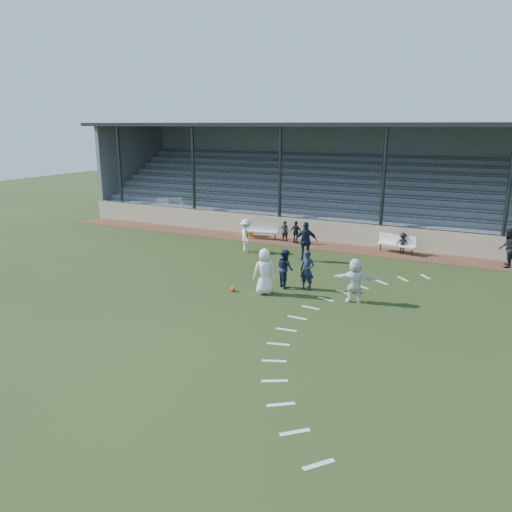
% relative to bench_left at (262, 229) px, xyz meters
% --- Properties ---
extents(ground, '(90.00, 90.00, 0.00)m').
position_rel_bench_left_xyz_m(ground, '(3.64, -10.60, -0.58)').
color(ground, '#253515').
rests_on(ground, ground).
extents(cinder_track, '(34.00, 2.00, 0.02)m').
position_rel_bench_left_xyz_m(cinder_track, '(3.64, -0.10, -0.57)').
color(cinder_track, '#553022').
rests_on(cinder_track, ground).
extents(retaining_wall, '(34.00, 0.18, 1.20)m').
position_rel_bench_left_xyz_m(retaining_wall, '(3.64, 0.95, 0.02)').
color(retaining_wall, beige).
rests_on(retaining_wall, ground).
extents(bench_left, '(2.04, 0.81, 0.95)m').
position_rel_bench_left_xyz_m(bench_left, '(0.00, 0.00, 0.00)').
color(bench_left, silver).
rests_on(bench_left, cinder_track).
extents(bench_right, '(2.04, 0.84, 0.95)m').
position_rel_bench_left_xyz_m(bench_right, '(7.75, 0.11, 0.00)').
color(bench_right, silver).
rests_on(bench_right, cinder_track).
extents(trash_bin, '(0.48, 0.48, 0.77)m').
position_rel_bench_left_xyz_m(trash_bin, '(-0.98, 0.30, -0.18)').
color(trash_bin, gold).
rests_on(trash_bin, cinder_track).
extents(football, '(0.20, 0.20, 0.20)m').
position_rel_bench_left_xyz_m(football, '(3.11, -9.11, -0.48)').
color(football, '#E2500D').
rests_on(football, ground).
extents(player_white_lead, '(1.07, 0.99, 1.83)m').
position_rel_bench_left_xyz_m(player_white_lead, '(4.36, -8.78, 0.33)').
color(player_white_lead, white).
rests_on(player_white_lead, ground).
extents(player_navy_lead, '(0.59, 0.40, 1.60)m').
position_rel_bench_left_xyz_m(player_navy_lead, '(5.67, -7.53, 0.22)').
color(player_navy_lead, '#131C36').
rests_on(player_navy_lead, ground).
extents(player_navy_mid, '(0.98, 0.96, 1.59)m').
position_rel_bench_left_xyz_m(player_navy_mid, '(4.75, -7.63, 0.21)').
color(player_navy_mid, '#131C36').
rests_on(player_navy_mid, ground).
extents(player_white_wing, '(1.14, 1.30, 1.75)m').
position_rel_bench_left_xyz_m(player_white_wing, '(0.59, -3.11, 0.29)').
color(player_white_wing, white).
rests_on(player_white_wing, ground).
extents(player_navy_wing, '(1.23, 0.88, 1.93)m').
position_rel_bench_left_xyz_m(player_navy_wing, '(4.03, -3.38, 0.38)').
color(player_navy_wing, '#131C36').
rests_on(player_navy_wing, ground).
extents(player_white_back, '(1.64, 0.95, 1.69)m').
position_rel_bench_left_xyz_m(player_white_back, '(7.79, -8.09, 0.26)').
color(player_white_back, white).
rests_on(player_white_back, ground).
extents(official, '(0.73, 0.92, 1.84)m').
position_rel_bench_left_xyz_m(official, '(12.88, -0.33, 0.35)').
color(official, black).
rests_on(official, cinder_track).
extents(sub_left_near, '(0.46, 0.33, 1.20)m').
position_rel_bench_left_xyz_m(sub_left_near, '(1.49, -0.08, 0.03)').
color(sub_left_near, black).
rests_on(sub_left_near, cinder_track).
extents(sub_left_far, '(0.76, 0.39, 1.25)m').
position_rel_bench_left_xyz_m(sub_left_far, '(2.23, -0.21, 0.06)').
color(sub_left_far, black).
rests_on(sub_left_far, cinder_track).
extents(sub_right, '(0.81, 0.61, 1.11)m').
position_rel_bench_left_xyz_m(sub_right, '(8.04, 0.07, -0.01)').
color(sub_right, black).
rests_on(sub_right, cinder_track).
extents(grandstand, '(34.60, 9.00, 6.61)m').
position_rel_bench_left_xyz_m(grandstand, '(3.65, 5.66, 1.62)').
color(grandstand, gray).
rests_on(grandstand, ground).
extents(penalty_arc, '(3.89, 14.63, 0.01)m').
position_rel_bench_left_xyz_m(penalty_arc, '(7.77, -10.60, -0.58)').
color(penalty_arc, silver).
rests_on(penalty_arc, ground).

